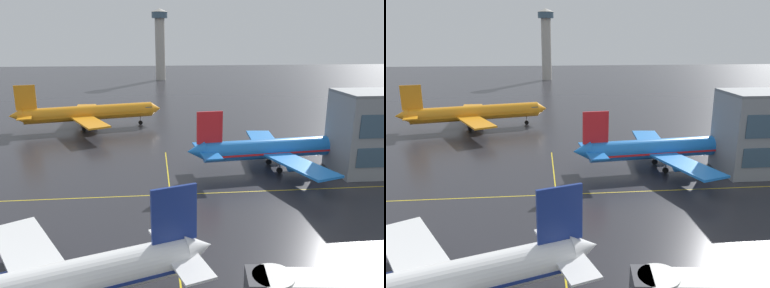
# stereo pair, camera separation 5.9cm
# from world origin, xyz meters

# --- Properties ---
(airliner_second_row) EXTENTS (36.00, 30.87, 11.19)m
(airliner_second_row) POSITION_xyz_m (20.96, 46.04, 3.82)
(airliner_second_row) COLOR blue
(airliner_second_row) RESTS_ON ground
(airliner_third_row) EXTENTS (38.23, 32.53, 12.01)m
(airliner_third_row) POSITION_xyz_m (-19.33, 81.92, 4.10)
(airliner_third_row) COLOR orange
(airliner_third_row) RESTS_ON ground
(taxiway_markings) EXTENTS (153.41, 82.69, 0.01)m
(taxiway_markings) POSITION_xyz_m (0.00, 16.79, 0.00)
(taxiway_markings) COLOR yellow
(taxiway_markings) RESTS_ON ground
(control_tower) EXTENTS (8.82, 8.82, 37.41)m
(control_tower) POSITION_xyz_m (2.00, 196.76, 21.73)
(control_tower) COLOR #ADA89E
(control_tower) RESTS_ON ground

